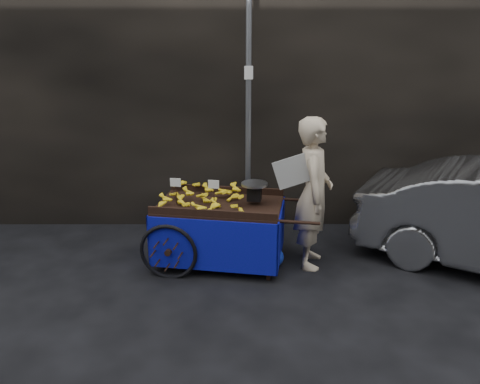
{
  "coord_description": "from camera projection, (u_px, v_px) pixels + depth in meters",
  "views": [
    {
      "loc": [
        0.17,
        -5.37,
        2.89
      ],
      "look_at": [
        0.18,
        0.5,
        0.92
      ],
      "focal_mm": 35.0,
      "sensor_mm": 36.0,
      "label": 1
    }
  ],
  "objects": [
    {
      "name": "ground",
      "position": [
        226.0,
        272.0,
        6.01
      ],
      "size": [
        80.0,
        80.0,
        0.0
      ],
      "primitive_type": "plane",
      "color": "black",
      "rests_on": "ground"
    },
    {
      "name": "building_wall",
      "position": [
        253.0,
        60.0,
        7.68
      ],
      "size": [
        13.5,
        2.0,
        5.0
      ],
      "color": "black",
      "rests_on": "ground"
    },
    {
      "name": "street_pole",
      "position": [
        248.0,
        101.0,
        6.6
      ],
      "size": [
        0.12,
        0.1,
        4.0
      ],
      "color": "slate",
      "rests_on": "ground"
    },
    {
      "name": "banana_cart",
      "position": [
        216.0,
        210.0,
        6.07
      ],
      "size": [
        2.33,
        1.34,
        1.2
      ],
      "rotation": [
        0.0,
        0.0,
        -0.16
      ],
      "color": "black",
      "rests_on": "ground"
    },
    {
      "name": "vendor",
      "position": [
        313.0,
        193.0,
        5.94
      ],
      "size": [
        0.84,
        0.78,
        1.96
      ],
      "rotation": [
        0.0,
        0.0,
        1.41
      ],
      "color": "#C4B092",
      "rests_on": "ground"
    },
    {
      "name": "plastic_bag",
      "position": [
        272.0,
        257.0,
        6.1
      ],
      "size": [
        0.31,
        0.25,
        0.28
      ],
      "primitive_type": "ellipsoid",
      "color": "#1933C1",
      "rests_on": "ground"
    }
  ]
}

